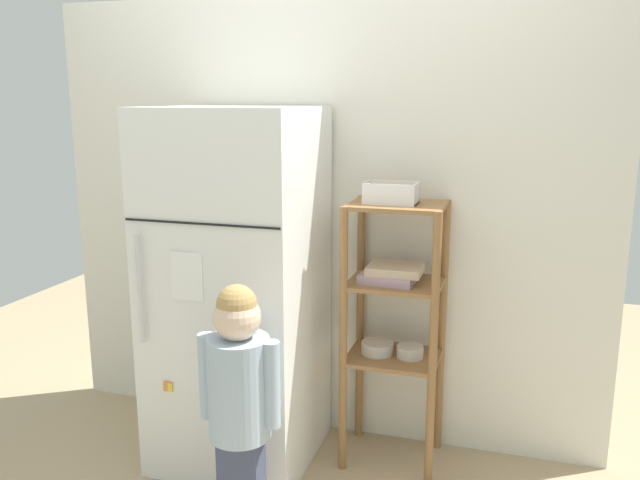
{
  "coord_description": "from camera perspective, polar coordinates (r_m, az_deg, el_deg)",
  "views": [
    {
      "loc": [
        0.9,
        -2.53,
        1.64
      ],
      "look_at": [
        0.11,
        0.02,
        1.05
      ],
      "focal_mm": 36.31,
      "sensor_mm": 36.0,
      "label": 1
    }
  ],
  "objects": [
    {
      "name": "kitchen_wall_back",
      "position": [
        3.1,
        0.03,
        1.51
      ],
      "size": [
        2.71,
        0.03,
        2.1
      ],
      "primitive_type": "cube",
      "color": "silver",
      "rests_on": "ground"
    },
    {
      "name": "refrigerator",
      "position": [
        2.93,
        -7.25,
        -4.28
      ],
      "size": [
        0.68,
        0.69,
        1.6
      ],
      "color": "white",
      "rests_on": "ground"
    },
    {
      "name": "child_standing",
      "position": [
        2.45,
        -7.13,
        -12.71
      ],
      "size": [
        0.32,
        0.24,
        0.99
      ],
      "color": "#3E4561",
      "rests_on": "ground"
    },
    {
      "name": "pantry_shelf_unit",
      "position": [
        2.89,
        6.52,
        -5.79
      ],
      "size": [
        0.42,
        0.34,
        1.2
      ],
      "color": "olive",
      "rests_on": "ground"
    },
    {
      "name": "ground_plane",
      "position": [
        3.14,
        -2.14,
        -18.98
      ],
      "size": [
        6.0,
        6.0,
        0.0
      ],
      "primitive_type": "plane",
      "color": "tan"
    },
    {
      "name": "fruit_bin",
      "position": [
        2.76,
        6.18,
        3.95
      ],
      "size": [
        0.22,
        0.14,
        0.09
      ],
      "color": "white",
      "rests_on": "pantry_shelf_unit"
    }
  ]
}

